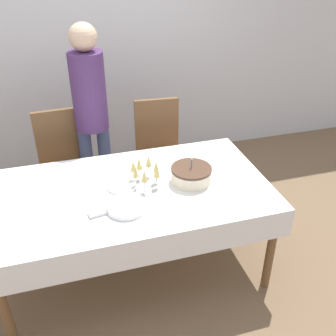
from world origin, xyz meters
name	(u,v)px	position (x,y,z in m)	size (l,w,h in m)	color
ground_plane	(136,266)	(0.00, 0.00, 0.00)	(12.00, 12.00, 0.00)	brown
wall_back	(91,38)	(0.00, 1.76, 1.35)	(8.00, 0.05, 2.70)	silver
dining_table	(132,201)	(0.00, 0.00, 0.63)	(1.89, 1.05, 0.73)	white
dining_chair_far_left	(64,162)	(-0.42, 0.84, 0.54)	(0.44, 0.44, 0.97)	brown
dining_chair_far_right	(159,149)	(0.43, 0.84, 0.54)	(0.45, 0.45, 0.97)	brown
birthday_cake	(191,174)	(0.43, -0.02, 0.78)	(0.28, 0.28, 0.18)	beige
champagne_tray	(145,173)	(0.10, 0.03, 0.82)	(0.29, 0.29, 0.18)	silver
plate_stack_main	(126,207)	(-0.07, -0.21, 0.74)	(0.25, 0.25, 0.03)	white
plate_stack_dessert	(122,187)	(-0.06, 0.02, 0.74)	(0.20, 0.20, 0.03)	white
cake_knife	(204,199)	(0.44, -0.25, 0.73)	(0.30, 0.09, 0.00)	silver
fork_pile	(102,212)	(-0.23, -0.21, 0.74)	(0.18, 0.09, 0.02)	silver
napkin_pile	(103,194)	(-0.20, -0.02, 0.73)	(0.15, 0.15, 0.01)	white
person_standing	(90,105)	(-0.14, 0.89, 1.01)	(0.28, 0.28, 1.66)	#3F4C72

